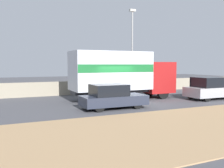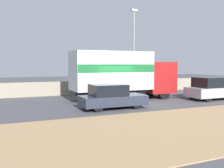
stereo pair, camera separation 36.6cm
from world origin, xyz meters
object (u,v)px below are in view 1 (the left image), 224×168
box_truck (120,73)px  car_sedan_second (210,89)px  street_lamp (132,45)px  car_hatchback (112,97)px

box_truck → car_sedan_second: box_truck is taller
street_lamp → box_truck: (-3.08, -3.71, -2.37)m
street_lamp → box_truck: street_lamp is taller
car_hatchback → car_sedan_second: bearing=3.8°
box_truck → car_sedan_second: 6.90m
street_lamp → car_hatchback: size_ratio=1.95×
street_lamp → box_truck: bearing=-129.7°
car_hatchback → car_sedan_second: size_ratio=1.01×
street_lamp → box_truck: 5.37m
box_truck → car_hatchback: (-2.10, -3.16, -1.30)m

